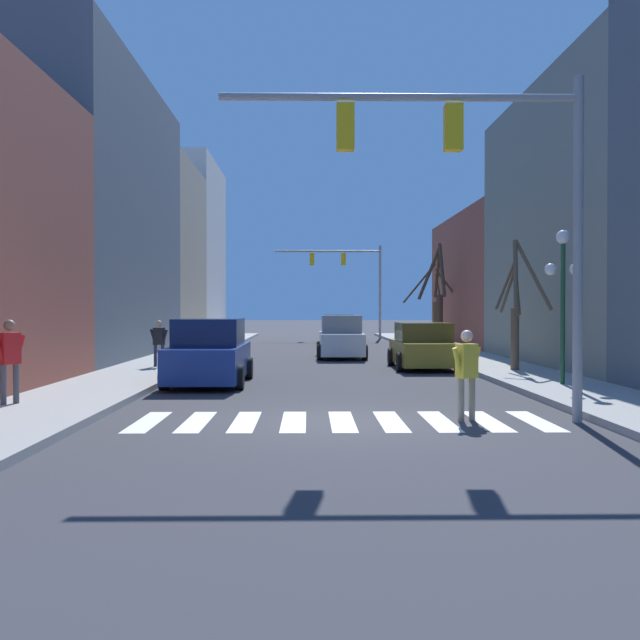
# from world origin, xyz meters

# --- Properties ---
(ground_plane) EXTENTS (240.00, 240.00, 0.00)m
(ground_plane) POSITION_xyz_m (0.00, 0.00, 0.00)
(ground_plane) COLOR #38383D
(sidewalk_left) EXTENTS (2.70, 90.00, 0.15)m
(sidewalk_left) POSITION_xyz_m (-5.92, 0.00, 0.07)
(sidewalk_left) COLOR #9E9E99
(sidewalk_left) RESTS_ON ground_plane
(building_row_left) EXTENTS (6.00, 52.53, 12.59)m
(building_row_left) POSITION_xyz_m (-10.27, 22.31, 5.43)
(building_row_left) COLOR #934C3D
(building_row_left) RESTS_ON ground_plane
(building_row_right) EXTENTS (6.00, 39.88, 10.24)m
(building_row_right) POSITION_xyz_m (10.27, 12.39, 4.65)
(building_row_right) COLOR #515B66
(building_row_right) RESTS_ON ground_plane
(crosswalk_stripes) EXTENTS (7.65, 2.60, 0.01)m
(crosswalk_stripes) POSITION_xyz_m (-0.00, 0.05, 0.00)
(crosswalk_stripes) COLOR white
(crosswalk_stripes) RESTS_ON ground_plane
(traffic_signal_near) EXTENTS (6.67, 0.28, 6.35)m
(traffic_signal_near) POSITION_xyz_m (2.43, -0.14, 4.60)
(traffic_signal_near) COLOR gray
(traffic_signal_near) RESTS_ON ground_plane
(traffic_signal_far) EXTENTS (7.33, 0.28, 6.44)m
(traffic_signal_far) POSITION_xyz_m (2.21, 37.74, 4.70)
(traffic_signal_far) COLOR gray
(traffic_signal_far) RESTS_ON ground_plane
(street_lamp_right_corner) EXTENTS (0.95, 0.36, 3.97)m
(street_lamp_right_corner) POSITION_xyz_m (5.93, 5.36, 2.97)
(street_lamp_right_corner) COLOR #1E4C2D
(street_lamp_right_corner) RESTS_ON sidewalk_right
(car_at_intersection) EXTENTS (2.03, 4.73, 1.80)m
(car_at_intersection) POSITION_xyz_m (0.75, 17.94, 0.83)
(car_at_intersection) COLOR white
(car_at_intersection) RESTS_ON ground_plane
(car_parked_left_near) EXTENTS (2.17, 4.48, 1.73)m
(car_parked_left_near) POSITION_xyz_m (1.15, 31.34, 0.81)
(car_parked_left_near) COLOR #236B38
(car_parked_left_near) RESTS_ON ground_plane
(car_parked_left_far) EXTENTS (2.15, 4.39, 1.60)m
(car_parked_left_far) POSITION_xyz_m (3.38, 12.21, 0.75)
(car_parked_left_far) COLOR #A38423
(car_parked_left_far) RESTS_ON ground_plane
(car_parked_right_far) EXTENTS (2.15, 4.88, 1.82)m
(car_parked_right_far) POSITION_xyz_m (-3.37, 6.95, 0.84)
(car_parked_right_far) COLOR navy
(car_parked_right_far) RESTS_ON ground_plane
(pedestrian_near_right_corner) EXTENTS (0.66, 0.29, 1.54)m
(pedestrian_near_right_corner) POSITION_xyz_m (-5.64, 11.30, 1.06)
(pedestrian_near_right_corner) COLOR #282D47
(pedestrian_near_right_corner) RESTS_ON sidewalk_left
(pedestrian_crossing_street) EXTENTS (0.48, 0.67, 1.72)m
(pedestrian_crossing_street) POSITION_xyz_m (-6.72, 1.51, 1.17)
(pedestrian_crossing_street) COLOR #4C4C51
(pedestrian_crossing_street) RESTS_ON sidewalk_left
(pedestrian_waiting_at_curb) EXTENTS (0.65, 0.48, 1.70)m
(pedestrian_waiting_at_curb) POSITION_xyz_m (2.33, 0.10, 1.00)
(pedestrian_waiting_at_curb) COLOR #7A705B
(pedestrian_waiting_at_curb) RESTS_ON ground_plane
(street_tree_left_far) EXTENTS (3.31, 0.89, 4.46)m
(street_tree_left_far) POSITION_xyz_m (6.42, 27.33, 2.00)
(street_tree_left_far) COLOR brown
(street_tree_left_far) RESTS_ON sidewalk_right
(street_tree_left_near) EXTENTS (1.27, 3.04, 5.36)m
(street_tree_left_near) POSITION_xyz_m (6.14, 25.12, 2.57)
(street_tree_left_near) COLOR #473828
(street_tree_left_near) RESTS_ON sidewalk_right
(street_tree_right_mid) EXTENTS (1.85, 1.70, 4.15)m
(street_tree_right_mid) POSITION_xyz_m (5.95, 9.71, 2.06)
(street_tree_right_mid) COLOR brown
(street_tree_right_mid) RESTS_ON sidewalk_right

